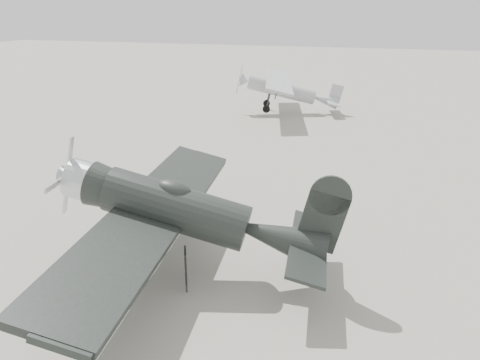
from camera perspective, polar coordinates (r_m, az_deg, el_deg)
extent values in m
plane|color=gray|center=(16.42, 5.43, -6.71)|extent=(160.00, 160.00, 0.00)
cylinder|color=black|center=(13.48, -7.69, -3.65)|extent=(4.25, 1.81, 1.31)
cone|color=black|center=(12.90, 5.54, -4.47)|extent=(2.57, 1.51, 1.22)
cylinder|color=silver|center=(14.57, -18.47, -2.68)|extent=(0.98, 1.26, 1.16)
cone|color=silver|center=(14.84, -20.39, -2.50)|extent=(0.39, 0.56, 0.52)
cube|color=silver|center=(14.81, -20.17, -2.52)|extent=(0.08, 0.17, 2.44)
ellipsoid|color=black|center=(13.31, -8.58, -1.30)|extent=(1.10, 0.76, 0.43)
cube|color=black|center=(13.82, -10.23, -4.67)|extent=(3.33, 11.40, 0.21)
cube|color=black|center=(12.86, 8.89, -4.50)|extent=(1.50, 4.03, 0.09)
cube|color=black|center=(12.54, 9.73, -1.24)|extent=(1.13, 0.23, 1.69)
cylinder|color=black|center=(13.53, -13.25, -11.68)|extent=(0.65, 0.23, 0.64)
cylinder|color=black|center=(15.56, -9.65, -6.90)|extent=(0.65, 0.23, 0.64)
cylinder|color=#333333|center=(13.22, -13.48, -9.37)|extent=(0.11, 0.11, 1.31)
cylinder|color=#333333|center=(15.29, -9.79, -4.81)|extent=(0.11, 0.11, 1.31)
cylinder|color=black|center=(13.05, 9.81, -6.35)|extent=(0.21, 0.10, 0.21)
cylinder|color=#9A9C9F|center=(35.03, 5.07, 10.93)|extent=(5.09, 2.20, 1.05)
cone|color=#9A9C9F|center=(35.28, 10.61, 10.74)|extent=(1.90, 1.34, 0.96)
cone|color=#9A9C9F|center=(35.07, 0.44, 11.02)|extent=(0.79, 1.10, 1.00)
cube|color=#9A9C9F|center=(35.09, -0.20, 11.03)|extent=(0.08, 0.14, 2.11)
cube|color=#9A9C9F|center=(34.93, 4.46, 11.91)|extent=(4.26, 10.67, 0.17)
cube|color=#9A9C9F|center=(35.33, 11.40, 10.78)|extent=(1.61, 3.37, 0.08)
cube|color=#9A9C9F|center=(35.25, 11.63, 11.77)|extent=(0.86, 0.28, 1.25)
cylinder|color=black|center=(34.26, 3.73, 8.27)|extent=(0.55, 0.26, 0.54)
cylinder|color=black|center=(36.32, 3.74, 8.97)|extent=(0.55, 0.26, 0.54)
cylinder|color=#333333|center=(34.15, 3.75, 9.17)|extent=(0.10, 0.10, 1.15)
cylinder|color=#333333|center=(36.22, 3.76, 9.82)|extent=(0.10, 0.10, 1.15)
cylinder|color=black|center=(35.41, 11.68, 10.23)|extent=(0.18, 0.11, 0.17)
cylinder|color=#333333|center=(13.14, -6.60, -11.34)|extent=(0.07, 0.07, 1.15)
cylinder|color=#333333|center=(13.60, -6.64, -10.16)|extent=(0.07, 0.07, 1.15)
cube|color=black|center=(13.30, -6.64, -10.25)|extent=(0.38, 0.75, 0.80)
cube|color=beige|center=(13.28, -6.79, -10.09)|extent=(0.26, 0.57, 0.16)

